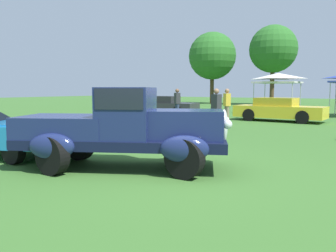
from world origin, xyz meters
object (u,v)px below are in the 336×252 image
(spectator_by_row, at_px, (216,108))
(show_car_charcoal, at_px, (165,106))
(spectator_near_truck, at_px, (177,103))
(spectator_far_side, at_px, (227,105))
(feature_pickup_truck, at_px, (124,127))
(show_car_yellow, at_px, (279,110))
(canopy_tent_left_field, at_px, (278,77))

(spectator_by_row, bearing_deg, show_car_charcoal, 137.15)
(show_car_charcoal, distance_m, spectator_near_truck, 3.19)
(spectator_near_truck, bearing_deg, spectator_far_side, -14.28)
(feature_pickup_truck, bearing_deg, show_car_yellow, 90.46)
(spectator_near_truck, xyz_separation_m, spectator_far_side, (3.31, -0.84, 0.00))
(show_car_yellow, relative_size, spectator_far_side, 2.69)
(feature_pickup_truck, relative_size, show_car_charcoal, 1.06)
(spectator_by_row, distance_m, canopy_tent_left_field, 10.23)
(spectator_far_side, bearing_deg, spectator_by_row, -75.83)
(spectator_near_truck, height_order, spectator_by_row, same)
(show_car_yellow, relative_size, spectator_by_row, 2.69)
(canopy_tent_left_field, bearing_deg, spectator_by_row, -88.54)
(show_car_charcoal, xyz_separation_m, spectator_near_truck, (2.26, -2.22, 0.31))
(spectator_by_row, bearing_deg, feature_pickup_truck, -80.61)
(spectator_near_truck, distance_m, spectator_by_row, 5.36)
(show_car_yellow, distance_m, spectator_near_truck, 5.40)
(feature_pickup_truck, distance_m, spectator_far_side, 10.11)
(feature_pickup_truck, xyz_separation_m, canopy_tent_left_field, (-1.45, 17.32, 1.56))
(spectator_by_row, bearing_deg, spectator_far_side, 104.17)
(spectator_far_side, bearing_deg, canopy_tent_left_field, 86.65)
(spectator_by_row, bearing_deg, spectator_near_truck, 138.16)
(show_car_charcoal, xyz_separation_m, spectator_far_side, (5.56, -3.07, 0.31))
(canopy_tent_left_field, bearing_deg, show_car_yellow, -74.20)
(spectator_by_row, relative_size, spectator_far_side, 1.00)
(show_car_yellow, bearing_deg, spectator_by_row, -101.49)
(feature_pickup_truck, relative_size, canopy_tent_left_field, 1.66)
(spectator_near_truck, bearing_deg, canopy_tent_left_field, 60.25)
(show_car_yellow, height_order, canopy_tent_left_field, canopy_tent_left_field)
(spectator_far_side, bearing_deg, show_car_charcoal, 151.14)
(feature_pickup_truck, bearing_deg, show_car_charcoal, 119.80)
(show_car_yellow, bearing_deg, spectator_far_side, -124.18)
(show_car_charcoal, relative_size, spectator_by_row, 2.51)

